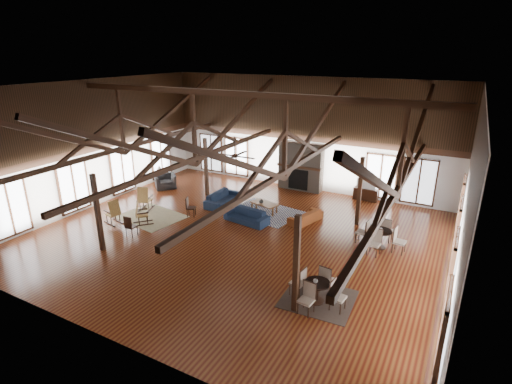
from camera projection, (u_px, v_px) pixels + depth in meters
The scene contains 31 objects.
floor at pixel (238, 236), 16.50m from camera, with size 16.00×16.00×0.00m, color brown.
ceiling at pixel (236, 87), 14.48m from camera, with size 16.00×14.00×0.02m, color black.
wall_back at pixel (304, 134), 21.30m from camera, with size 16.00×0.02×6.00m, color silver.
wall_front at pixel (90, 236), 9.68m from camera, with size 16.00×0.02×6.00m, color silver.
wall_left at pixel (93, 144), 19.05m from camera, with size 0.02×14.00×6.00m, color silver.
wall_right at pixel (467, 201), 11.93m from camera, with size 0.02×14.00×6.00m, color silver.
roof_truss at pixel (237, 140), 15.14m from camera, with size 15.60×14.07×3.14m.
post_grid at pixel (238, 202), 15.99m from camera, with size 8.16×7.16×3.05m.
fireplace at pixel (301, 167), 21.60m from camera, with size 2.50×0.69×2.60m.
ceiling_fan at pixel (235, 155), 14.19m from camera, with size 1.60×1.60×0.75m.
sofa_navy_front at pixel (247, 216), 17.73m from camera, with size 2.04×0.80×0.60m, color #16233D.
sofa_navy_left at pixel (222, 198), 19.80m from camera, with size 0.82×2.09×0.61m, color #15233C.
sofa_orange at pixel (306, 216), 17.79m from camera, with size 0.69×1.78×0.52m, color brown.
coffee_table at pixel (264, 204), 18.71m from camera, with size 1.42×0.97×0.50m.
vase at pixel (261, 201), 18.63m from camera, with size 0.20×0.20×0.21m, color #B2B2B2.
armchair at pixel (165, 181), 22.16m from camera, with size 1.13×0.99×0.74m, color #28272A.
side_table_lamp at pixel (160, 176), 22.94m from camera, with size 0.41×0.41×1.05m.
rocking_chair_a at pixel (144, 199), 18.98m from camera, with size 0.77×1.03×1.19m.
rocking_chair_b at pixel (140, 213), 17.46m from camera, with size 0.89×0.92×1.08m.
rocking_chair_c at pixel (114, 213), 17.50m from camera, with size 0.95×0.65×1.12m.
side_chair_a at pixel (189, 205), 18.30m from camera, with size 0.51×0.51×0.92m.
side_chair_b at pixel (130, 225), 16.27m from camera, with size 0.41×0.41×0.92m.
cafe_table_near at pixel (317, 288), 12.05m from camera, with size 1.84×1.84×0.94m.
cafe_table_far at pixel (381, 236), 15.39m from camera, with size 1.96×1.96×1.01m.
cup_near at pixel (316, 281), 11.94m from camera, with size 0.13×0.13×0.11m, color #B2B2B2.
cup_far at pixel (381, 229), 15.31m from camera, with size 0.12×0.12×0.09m, color #B2B2B2.
tv_console at pixel (366, 194), 20.40m from camera, with size 1.22×0.46×0.61m, color black.
television at pixel (367, 183), 20.21m from camera, with size 0.95×0.12×0.55m, color #B2B2B2.
rug_tan at pixel (151, 217), 18.39m from camera, with size 2.82×2.22×0.01m, color tan.
rug_navy at pixel (265, 212), 18.93m from camera, with size 3.13×2.34×0.01m, color #182045.
rug_dark at pixel (318, 299), 12.34m from camera, with size 2.13×1.93×0.01m, color black.
Camera 1 is at (7.69, -12.81, 7.28)m, focal length 28.00 mm.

